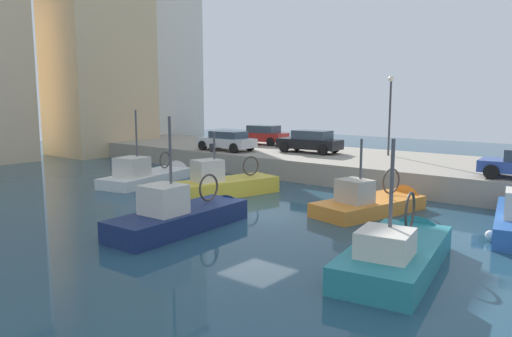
{
  "coord_description": "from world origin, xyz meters",
  "views": [
    {
      "loc": [
        -14.88,
        -12.28,
        4.71
      ],
      "look_at": [
        3.51,
        3.02,
        1.2
      ],
      "focal_mm": 33.86,
      "sensor_mm": 36.0,
      "label": 1
    }
  ],
  "objects": [
    {
      "name": "fishing_boat_orange",
      "position": [
        3.49,
        -3.52,
        0.11
      ],
      "size": [
        6.09,
        3.25,
        4.01
      ],
      "color": "orange",
      "rests_on": "ground"
    },
    {
      "name": "fishing_boat_navy",
      "position": [
        -3.35,
        0.63,
        0.14
      ],
      "size": [
        6.5,
        2.21,
        4.92
      ],
      "color": "navy",
      "rests_on": "ground"
    },
    {
      "name": "waterfront_building_east",
      "position": [
        15.51,
        28.01,
        10.52
      ],
      "size": [
        10.5,
        7.74,
        21.0
      ],
      "color": "silver",
      "rests_on": "ground"
    },
    {
      "name": "quay_streetlamp",
      "position": [
        13.0,
        0.32,
        4.45
      ],
      "size": [
        0.36,
        0.36,
        4.83
      ],
      "color": "#38383D",
      "rests_on": "quay_wall"
    },
    {
      "name": "parked_car_red",
      "position": [
        13.56,
        10.79,
        1.94
      ],
      "size": [
        2.15,
        4.12,
        1.45
      ],
      "color": "red",
      "rests_on": "quay_wall"
    },
    {
      "name": "water_surface",
      "position": [
        0.0,
        0.0,
        0.0
      ],
      "size": [
        80.0,
        80.0,
        0.0
      ],
      "primitive_type": "plane",
      "color": "navy",
      "rests_on": "ground"
    },
    {
      "name": "quay_wall",
      "position": [
        11.5,
        0.0,
        0.6
      ],
      "size": [
        9.0,
        56.0,
        1.2
      ],
      "primitive_type": "cube",
      "color": "#9E9384",
      "rests_on": "ground"
    },
    {
      "name": "waterfront_building_central",
      "position": [
        8.38,
        24.2,
        11.32
      ],
      "size": [
        7.83,
        6.35,
        22.6
      ],
      "color": "#D1B284",
      "rests_on": "ground"
    },
    {
      "name": "parked_car_black",
      "position": [
        11.16,
        4.86,
        1.93
      ],
      "size": [
        2.06,
        4.24,
        1.44
      ],
      "color": "black",
      "rests_on": "quay_wall"
    },
    {
      "name": "fishing_boat_yellow",
      "position": [
        2.29,
        3.54,
        0.13
      ],
      "size": [
        6.13,
        3.06,
        3.96
      ],
      "color": "gold",
      "rests_on": "ground"
    },
    {
      "name": "mooring_bollard_mid",
      "position": [
        7.35,
        10.0,
        1.48
      ],
      "size": [
        0.28,
        0.28,
        0.55
      ],
      "primitive_type": "cylinder",
      "color": "#2D2D33",
      "rests_on": "quay_wall"
    },
    {
      "name": "fishing_boat_teal",
      "position": [
        -2.16,
        -6.97,
        0.09
      ],
      "size": [
        6.5,
        3.02,
        4.64
      ],
      "color": "teal",
      "rests_on": "ground"
    },
    {
      "name": "fishing_boat_white",
      "position": [
        2.03,
        9.47,
        0.15
      ],
      "size": [
        6.89,
        3.41,
        5.02
      ],
      "color": "white",
      "rests_on": "ground"
    },
    {
      "name": "parked_car_white",
      "position": [
        8.61,
        9.83,
        1.88
      ],
      "size": [
        1.98,
        4.14,
        1.31
      ],
      "color": "silver",
      "rests_on": "quay_wall"
    }
  ]
}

